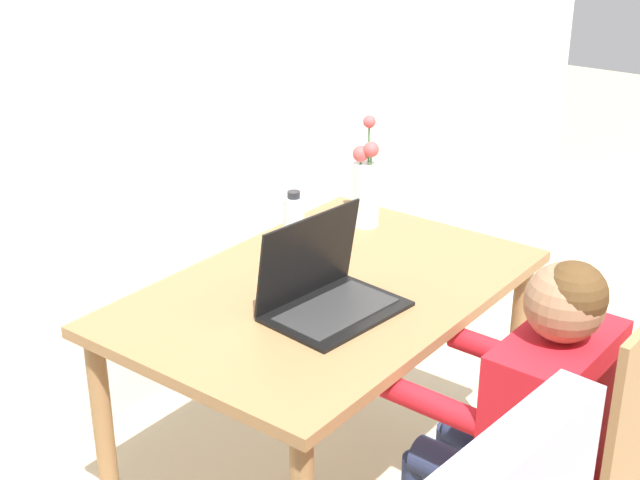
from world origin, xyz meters
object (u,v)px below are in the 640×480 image
at_px(laptop, 325,288).
at_px(water_bottle, 294,225).
at_px(person_seated, 529,412).
at_px(flower_vase, 366,186).

xyz_separation_m(laptop, water_bottle, (0.21, 0.26, 0.03)).
relative_size(laptop, water_bottle, 1.89).
distance_m(laptop, water_bottle, 0.34).
distance_m(person_seated, flower_vase, 0.93).
height_order(laptop, water_bottle, laptop).
relative_size(person_seated, flower_vase, 2.95).
relative_size(person_seated, laptop, 2.81).
height_order(person_seated, laptop, person_seated).
xyz_separation_m(person_seated, water_bottle, (0.18, 0.80, 0.18)).
bearing_deg(laptop, person_seated, -81.17).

